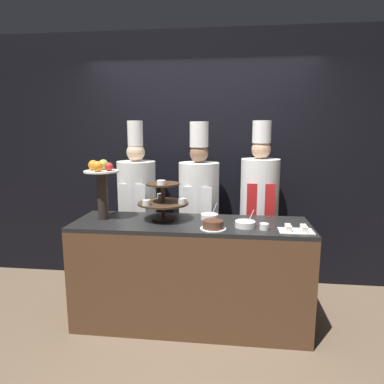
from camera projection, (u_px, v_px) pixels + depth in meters
name	position (u px, v px, depth m)	size (l,w,h in m)	color
ground_plane	(186.00, 342.00, 2.84)	(14.00, 14.00, 0.00)	brown
wall_back	(201.00, 160.00, 3.87)	(10.00, 0.06, 2.80)	black
buffet_counter	(191.00, 273.00, 3.06)	(2.05, 0.63, 0.95)	brown
tiered_stand	(163.00, 200.00, 3.03)	(0.45, 0.45, 0.37)	#3D2819
fruit_pedestal	(102.00, 181.00, 3.02)	(0.31, 0.31, 0.53)	#2D231E
cake_round	(213.00, 225.00, 2.77)	(0.21, 0.21, 0.07)	white
cup_white	(264.00, 227.00, 2.75)	(0.07, 0.07, 0.05)	white
cake_square_tray	(296.00, 229.00, 2.71)	(0.27, 0.17, 0.05)	white
serving_bowl_near	(245.00, 224.00, 2.83)	(0.17, 0.17, 0.15)	white
serving_bowl_far	(210.00, 217.00, 3.07)	(0.15, 0.15, 0.15)	white
chef_left	(137.00, 203.00, 3.64)	(0.40, 0.40, 1.83)	#28282D
chef_center_left	(199.00, 204.00, 3.57)	(0.41, 0.41, 1.82)	#38332D
chef_center_right	(259.00, 203.00, 3.49)	(0.39, 0.39, 1.83)	#28282D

